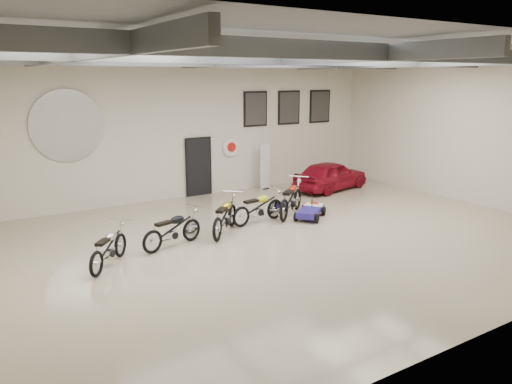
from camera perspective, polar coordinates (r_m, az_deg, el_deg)
floor at (r=13.53m, az=2.74°, el=-5.51°), size 16.00×12.00×0.01m
ceiling at (r=12.86m, az=2.99°, el=16.14°), size 16.00×12.00×0.01m
back_wall at (r=18.16m, az=-8.22°, el=7.19°), size 16.00×0.02×5.00m
right_wall at (r=18.73m, az=23.41°, el=6.44°), size 0.02×12.00×5.00m
ceiling_beams at (r=12.84m, az=2.98°, el=15.03°), size 15.80×11.80×0.32m
door at (r=18.52m, az=-6.60°, el=2.82°), size 0.92×0.08×2.10m
logo_plaque at (r=16.84m, az=-20.76°, el=7.07°), size 2.30×0.06×1.16m
poster_left at (r=19.50m, az=-0.07°, el=9.48°), size 1.05×0.08×1.35m
poster_mid at (r=20.40m, az=3.79°, el=9.60°), size 1.05×0.08×1.35m
poster_right at (r=21.38m, az=7.30°, el=9.68°), size 1.05×0.08×1.35m
oil_sign at (r=19.06m, az=-2.85°, el=5.15°), size 0.72×0.10×0.72m
banner_stand at (r=19.45m, az=1.03°, el=2.95°), size 0.52×0.30×1.81m
motorcycle_silver at (r=12.05m, az=-16.51°, el=-6.03°), size 1.62×1.74×0.95m
motorcycle_black at (r=13.03m, az=-9.53°, el=-4.18°), size 1.95×1.10×0.97m
motorcycle_gold at (r=13.97m, az=-3.57°, el=-2.66°), size 1.90×1.87×1.06m
motorcycle_yellow at (r=14.96m, az=0.28°, el=-1.70°), size 1.98×0.87×0.99m
motorcycle_red at (r=15.79m, az=4.01°, el=-0.69°), size 2.14×1.87×1.13m
go_kart at (r=15.71m, az=6.35°, el=-1.82°), size 1.75×1.57×0.59m
vintage_car at (r=19.58m, az=8.55°, el=1.90°), size 2.02×3.59×1.15m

